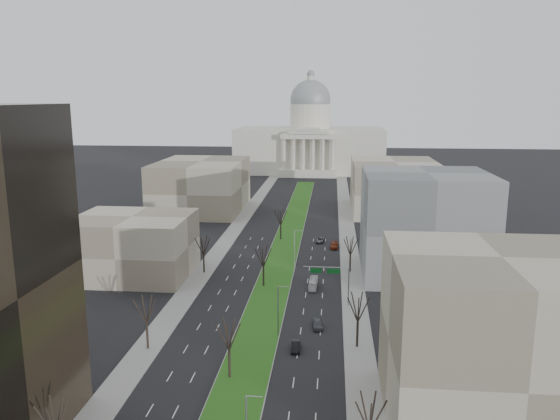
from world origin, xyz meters
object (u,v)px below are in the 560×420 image
Objects in this scene: car_grey_near at (317,324)px; car_black at (296,346)px; car_grey_far at (320,240)px; box_van at (313,283)px; car_red at (334,245)px.

car_grey_near is 9.79m from car_black.
car_grey_far is 0.68× the size of box_van.
car_black is at bearing -91.87° from box_van.
car_grey_near is at bearing -82.77° from car_grey_far.
car_black reaches higher than car_grey_far.
car_black is 62.91m from car_red.
car_black is at bearing -85.63° from car_grey_far.
car_black is 0.88× the size of car_grey_far.
car_black is at bearing -92.24° from car_red.
car_grey_near reaches higher than car_grey_far.
car_red is at bearing -49.04° from car_grey_far.
car_grey_far is 38.09m from box_van.
car_grey_far is (2.38, 68.37, -0.03)m from car_black.
box_van reaches higher than car_black.
car_grey_near is 0.95× the size of car_grey_far.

